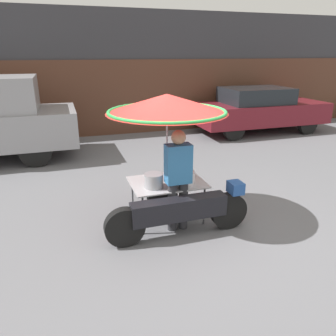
# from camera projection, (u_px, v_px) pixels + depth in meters

# --- Properties ---
(ground_plane) EXTENTS (36.00, 36.00, 0.00)m
(ground_plane) POSITION_uv_depth(u_px,v_px,m) (192.00, 226.00, 5.24)
(ground_plane) COLOR slate
(shopfront_building) EXTENTS (28.00, 2.06, 3.91)m
(shopfront_building) POSITION_uv_depth(u_px,v_px,m) (112.00, 73.00, 11.37)
(shopfront_building) COLOR #38383D
(shopfront_building) RESTS_ON ground
(vendor_motorcycle_cart) EXTENTS (2.22, 1.83, 2.05)m
(vendor_motorcycle_cart) POSITION_uv_depth(u_px,v_px,m) (169.00, 128.00, 4.89)
(vendor_motorcycle_cart) COLOR black
(vendor_motorcycle_cart) RESTS_ON ground
(vendor_person) EXTENTS (0.38, 0.22, 1.59)m
(vendor_person) POSITION_uv_depth(u_px,v_px,m) (178.00, 176.00, 4.88)
(vendor_person) COLOR #2D2D33
(vendor_person) RESTS_ON ground
(parked_car) EXTENTS (4.48, 1.80, 1.52)m
(parked_car) POSITION_uv_depth(u_px,v_px,m) (259.00, 109.00, 11.12)
(parked_car) COLOR black
(parked_car) RESTS_ON ground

